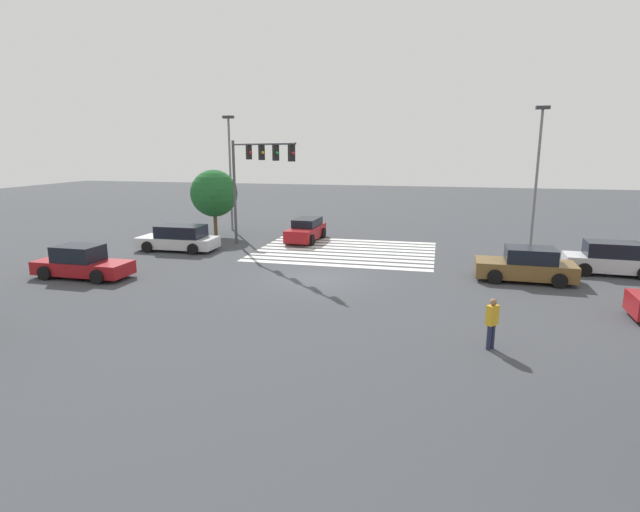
{
  "coord_description": "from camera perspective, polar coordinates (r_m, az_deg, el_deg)",
  "views": [
    {
      "loc": [
        -5.47,
        22.8,
        6.17
      ],
      "look_at": [
        0.0,
        0.0,
        1.08
      ],
      "focal_mm": 28.0,
      "sensor_mm": 36.0,
      "label": 1
    }
  ],
  "objects": [
    {
      "name": "street_light_pole_a",
      "position": [
        33.84,
        23.62,
        9.48
      ],
      "size": [
        0.8,
        0.36,
        8.64
      ],
      "color": "slate",
      "rests_on": "ground_plane"
    },
    {
      "name": "car_2",
      "position": [
        28.73,
        30.31,
        -0.28
      ],
      "size": [
        4.29,
        2.23,
        1.63
      ],
      "rotation": [
        0.0,
        0.0,
        -0.06
      ],
      "color": "silver",
      "rests_on": "ground_plane"
    },
    {
      "name": "car_5",
      "position": [
        25.48,
        22.49,
        -1.0
      ],
      "size": [
        4.51,
        2.28,
        1.61
      ],
      "rotation": [
        0.0,
        0.0,
        -0.03
      ],
      "color": "brown",
      "rests_on": "ground_plane"
    },
    {
      "name": "ground_plane",
      "position": [
        24.25,
        -0.0,
        -2.5
      ],
      "size": [
        122.41,
        122.41,
        0.0
      ],
      "primitive_type": "plane",
      "color": "#3D3F44"
    },
    {
      "name": "traffic_signal_mast",
      "position": [
        30.08,
        -7.56,
        10.1
      ],
      "size": [
        5.97,
        5.97,
        6.64
      ],
      "rotation": [
        0.0,
        0.0,
        2.36
      ],
      "color": "#47474C",
      "rests_on": "ground_plane"
    },
    {
      "name": "street_light_pole_b",
      "position": [
        38.52,
        -10.25,
        10.39
      ],
      "size": [
        0.8,
        0.36,
        8.49
      ],
      "color": "slate",
      "rests_on": "ground_plane"
    },
    {
      "name": "car_4",
      "position": [
        33.78,
        -1.59,
        2.98
      ],
      "size": [
        2.04,
        4.56,
        1.51
      ],
      "rotation": [
        0.0,
        0.0,
        1.53
      ],
      "color": "maroon",
      "rests_on": "ground_plane"
    },
    {
      "name": "pedestrian",
      "position": [
        16.47,
        19.05,
        -7.06
      ],
      "size": [
        0.41,
        0.41,
        1.65
      ],
      "rotation": [
        0.0,
        0.0,
        -0.79
      ],
      "color": "#232842",
      "rests_on": "ground_plane"
    },
    {
      "name": "car_3",
      "position": [
        26.78,
        -25.57,
        -0.74
      ],
      "size": [
        4.72,
        2.04,
        1.58
      ],
      "rotation": [
        0.0,
        0.0,
        3.13
      ],
      "color": "maroon",
      "rests_on": "ground_plane"
    },
    {
      "name": "tree_corner_b",
      "position": [
        36.1,
        -12.01,
        7.02
      ],
      "size": [
        3.29,
        3.29,
        4.7
      ],
      "color": "brown",
      "rests_on": "ground_plane"
    },
    {
      "name": "car_0",
      "position": [
        31.77,
        -15.82,
        1.94
      ],
      "size": [
        4.86,
        2.28,
        1.56
      ],
      "rotation": [
        0.0,
        0.0,
        0.02
      ],
      "color": "silver",
      "rests_on": "ground_plane"
    },
    {
      "name": "crosswalk_markings",
      "position": [
        30.47,
        2.87,
        0.55
      ],
      "size": [
        10.72,
        8.2,
        0.01
      ],
      "rotation": [
        0.0,
        0.0,
        1.57
      ],
      "color": "silver",
      "rests_on": "ground_plane"
    }
  ]
}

